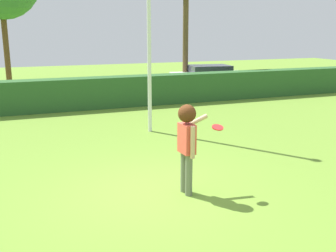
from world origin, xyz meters
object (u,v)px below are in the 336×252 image
object	(u,v)px
person	(187,137)
lamppost	(149,6)
parked_car_white	(209,75)
frisbee	(218,127)

from	to	relation	value
person	lamppost	xyz separation A→B (m)	(0.91, 4.96, 2.71)
parked_car_white	person	bearing A→B (deg)	-118.67
person	parked_car_white	bearing A→B (deg)	61.33
parked_car_white	frisbee	bearing A→B (deg)	-116.44
person	frisbee	world-z (taller)	person
frisbee	parked_car_white	size ratio (longest dim) A/B	0.05
lamppost	parked_car_white	xyz separation A→B (m)	(6.22, 8.08, -3.17)
frisbee	parked_car_white	world-z (taller)	frisbee
lamppost	frisbee	bearing A→B (deg)	-93.84
person	lamppost	bearing A→B (deg)	79.59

